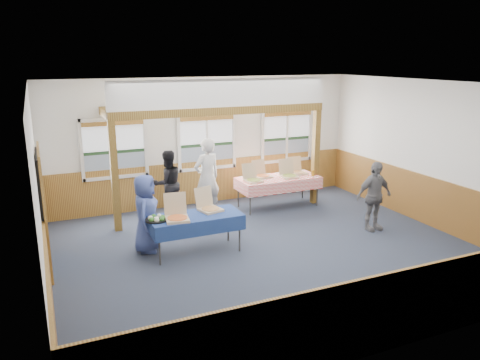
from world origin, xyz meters
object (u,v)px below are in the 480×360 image
man_blue (146,213)px  person_grey (374,196)px  woman_white (207,178)px  woman_black (168,183)px  table_left (196,218)px  table_right (278,179)px

man_blue → person_grey: 4.84m
woman_white → person_grey: size_ratio=1.23×
woman_white → woman_black: (-0.82, 0.44, -0.15)m
table_left → woman_black: 2.36m
table_left → person_grey: bearing=-28.5°
table_right → person_grey: person_grey is taller
table_left → table_right: size_ratio=0.86×
table_right → woman_white: woman_white is taller
table_right → man_blue: bearing=-178.3°
table_left → person_grey: 3.94m
woman_white → person_grey: woman_white is taller
table_right → person_grey: (1.12, -2.28, 0.06)m
woman_white → man_blue: 2.30m
table_right → woman_black: bearing=150.8°
woman_black → person_grey: woman_black is taller
table_right → person_grey: 2.54m
table_right → woman_white: size_ratio=1.19×
table_left → woman_white: woman_white is taller
woman_black → man_blue: bearing=54.4°
table_right → man_blue: man_blue is taller
table_right → table_left: bearing=-165.7°
table_left → man_blue: size_ratio=1.25×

